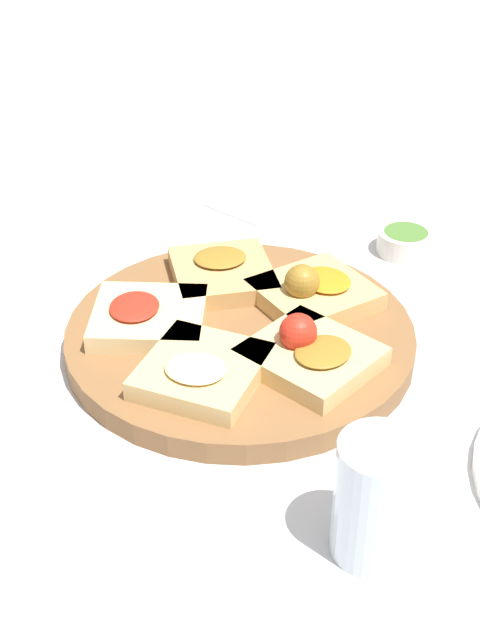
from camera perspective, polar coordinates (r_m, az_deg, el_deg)
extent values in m
plane|color=silver|center=(0.85, 0.00, -1.73)|extent=(3.00, 3.00, 0.00)
cylinder|color=brown|center=(0.84, 0.00, -1.13)|extent=(0.33, 0.33, 0.02)
cube|color=tan|center=(0.90, -1.12, 2.95)|extent=(0.14, 0.14, 0.02)
ellipsoid|color=olive|center=(0.91, -1.28, 4.03)|extent=(0.07, 0.07, 0.01)
cube|color=#E5C689|center=(0.84, -5.85, 0.15)|extent=(0.14, 0.14, 0.02)
ellipsoid|color=red|center=(0.84, -6.78, 0.87)|extent=(0.07, 0.07, 0.01)
cube|color=#DBB775|center=(0.77, -2.44, -3.28)|extent=(0.13, 0.13, 0.02)
ellipsoid|color=beige|center=(0.75, -2.88, -3.09)|extent=(0.06, 0.07, 0.01)
cube|color=#DBB775|center=(0.79, 4.61, -2.33)|extent=(0.10, 0.11, 0.02)
ellipsoid|color=olive|center=(0.77, 5.40, -1.98)|extent=(0.05, 0.05, 0.01)
sphere|color=red|center=(0.78, 3.79, -0.75)|extent=(0.03, 0.03, 0.03)
cube|color=tan|center=(0.87, 4.77, 1.66)|extent=(0.13, 0.12, 0.02)
ellipsoid|color=orange|center=(0.87, 5.50, 2.57)|extent=(0.06, 0.06, 0.01)
sphere|color=olive|center=(0.86, 3.99, 2.46)|extent=(0.03, 0.03, 0.03)
cylinder|color=silver|center=(0.63, 8.76, -11.27)|extent=(0.06, 0.06, 0.10)
cube|color=white|center=(1.12, 0.99, 7.81)|extent=(0.11, 0.10, 0.01)
cylinder|color=silver|center=(1.02, 10.51, 4.93)|extent=(0.06, 0.06, 0.03)
cylinder|color=#4C7A33|center=(1.01, 10.57, 5.47)|extent=(0.05, 0.05, 0.00)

